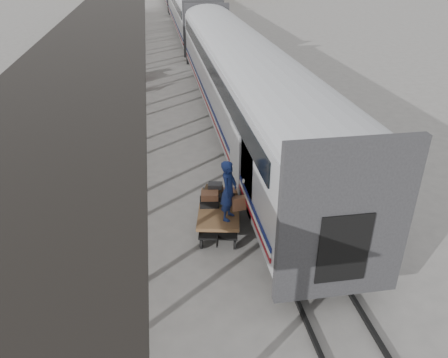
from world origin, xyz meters
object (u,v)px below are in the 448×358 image
luggage_tug (122,72)px  pedestrian (106,86)px  porter (229,191)px  baggage_cart (219,213)px

luggage_tug → pedestrian: size_ratio=0.98×
porter → pedestrian: porter is taller
luggage_tug → pedestrian: bearing=-124.2°
baggage_cart → porter: bearing=-63.4°
baggage_cart → porter: porter is taller
luggage_tug → pedestrian: 4.31m
luggage_tug → porter: (3.97, -18.83, 1.13)m
baggage_cart → luggage_tug: bearing=112.4°
baggage_cart → pedestrian: 14.63m
porter → pedestrian: bearing=46.6°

